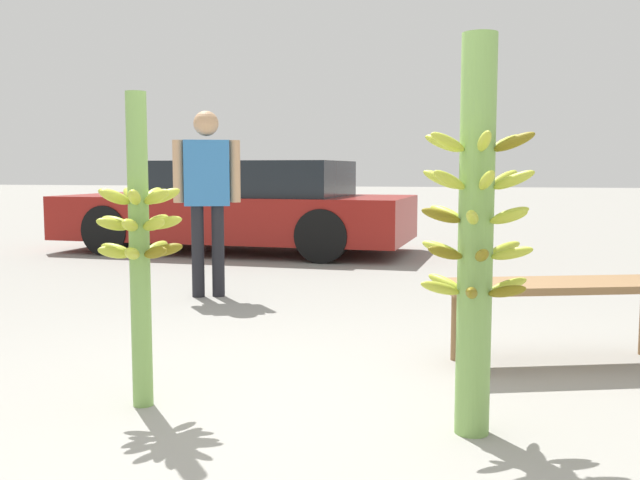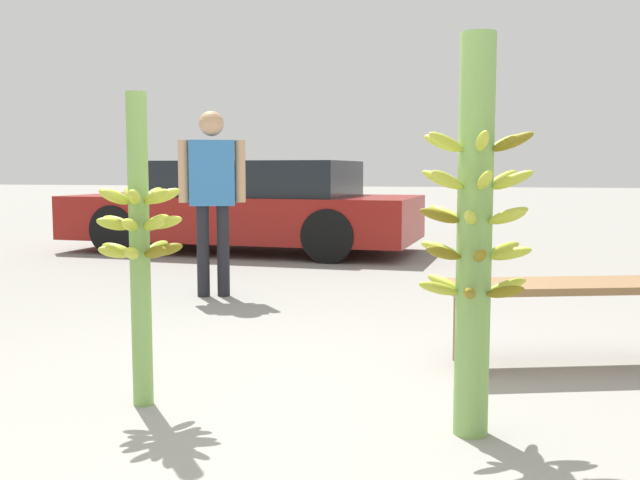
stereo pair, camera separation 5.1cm
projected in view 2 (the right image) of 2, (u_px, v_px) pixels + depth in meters
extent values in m
plane|color=gray|center=(291.00, 425.00, 2.97)|extent=(80.00, 80.00, 0.00)
cylinder|color=#7AA851|center=(140.00, 251.00, 3.16)|extent=(0.09, 0.09, 1.40)
ellipsoid|color=#ADB733|center=(131.00, 195.00, 3.23)|extent=(0.15, 0.15, 0.10)
ellipsoid|color=#ADB733|center=(114.00, 196.00, 3.15)|extent=(0.16, 0.06, 0.10)
ellipsoid|color=#ADB733|center=(115.00, 197.00, 3.06)|extent=(0.13, 0.16, 0.10)
ellipsoid|color=#ADB733|center=(134.00, 197.00, 3.02)|extent=(0.10, 0.17, 0.10)
ellipsoid|color=#ADB733|center=(156.00, 197.00, 3.07)|extent=(0.17, 0.10, 0.10)
ellipsoid|color=#ADB733|center=(164.00, 196.00, 3.17)|extent=(0.16, 0.12, 0.10)
ellipsoid|color=#ADB733|center=(153.00, 195.00, 3.24)|extent=(0.07, 0.16, 0.10)
ellipsoid|color=#ADB733|center=(157.00, 221.00, 3.24)|extent=(0.10, 0.17, 0.08)
ellipsoid|color=#ADB733|center=(136.00, 221.00, 3.25)|extent=(0.13, 0.16, 0.08)
ellipsoid|color=#ADB733|center=(117.00, 222.00, 3.18)|extent=(0.16, 0.07, 0.08)
ellipsoid|color=#ADB733|center=(113.00, 224.00, 3.08)|extent=(0.15, 0.15, 0.08)
ellipsoid|color=#ADB733|center=(130.00, 225.00, 3.03)|extent=(0.07, 0.16, 0.08)
ellipsoid|color=#ADB733|center=(154.00, 224.00, 3.07)|extent=(0.16, 0.12, 0.08)
ellipsoid|color=#ADB733|center=(165.00, 223.00, 3.16)|extent=(0.16, 0.10, 0.08)
ellipsoid|color=#ADB733|center=(115.00, 252.00, 3.09)|extent=(0.14, 0.15, 0.08)
ellipsoid|color=#ADB733|center=(132.00, 253.00, 3.05)|extent=(0.08, 0.16, 0.08)
ellipsoid|color=#736414|center=(155.00, 252.00, 3.08)|extent=(0.16, 0.12, 0.08)
ellipsoid|color=#736414|center=(166.00, 250.00, 3.18)|extent=(0.16, 0.11, 0.08)
ellipsoid|color=#ADB733|center=(157.00, 248.00, 3.26)|extent=(0.09, 0.16, 0.08)
ellipsoid|color=#736414|center=(136.00, 248.00, 3.26)|extent=(0.13, 0.16, 0.08)
ellipsoid|color=#ADB733|center=(117.00, 249.00, 3.19)|extent=(0.16, 0.06, 0.08)
cylinder|color=#7AA851|center=(474.00, 238.00, 2.79)|extent=(0.14, 0.14, 1.58)
ellipsoid|color=#ADB733|center=(471.00, 144.00, 2.90)|extent=(0.07, 0.18, 0.10)
ellipsoid|color=#ADB733|center=(442.00, 143.00, 2.83)|extent=(0.18, 0.10, 0.10)
ellipsoid|color=#ADB733|center=(446.00, 142.00, 2.69)|extent=(0.16, 0.14, 0.10)
ellipsoid|color=#ADB733|center=(482.00, 141.00, 2.61)|extent=(0.07, 0.18, 0.10)
ellipsoid|color=#736414|center=(513.00, 142.00, 2.68)|extent=(0.18, 0.10, 0.10)
ellipsoid|color=#ADB733|center=(505.00, 143.00, 2.82)|extent=(0.16, 0.14, 0.10)
ellipsoid|color=#ADB733|center=(467.00, 179.00, 2.91)|extent=(0.08, 0.18, 0.10)
ellipsoid|color=#ADB733|center=(440.00, 179.00, 2.84)|extent=(0.18, 0.09, 0.10)
ellipsoid|color=#ADB733|center=(448.00, 180.00, 2.70)|extent=(0.15, 0.15, 0.10)
ellipsoid|color=#ADB733|center=(485.00, 180.00, 2.63)|extent=(0.08, 0.18, 0.10)
ellipsoid|color=#ADB733|center=(512.00, 180.00, 2.70)|extent=(0.18, 0.09, 0.10)
ellipsoid|color=#ADB733|center=(502.00, 179.00, 2.84)|extent=(0.15, 0.15, 0.10)
ellipsoid|color=#ADB733|center=(509.00, 215.00, 2.81)|extent=(0.18, 0.11, 0.09)
ellipsoid|color=#ADB733|center=(479.00, 213.00, 2.92)|extent=(0.06, 0.18, 0.09)
ellipsoid|color=#ADB733|center=(445.00, 213.00, 2.89)|extent=(0.17, 0.14, 0.09)
ellipsoid|color=#736414|center=(440.00, 216.00, 2.75)|extent=(0.18, 0.11, 0.09)
ellipsoid|color=#ADB733|center=(470.00, 218.00, 2.65)|extent=(0.06, 0.18, 0.09)
ellipsoid|color=#ADB733|center=(507.00, 217.00, 2.67)|extent=(0.17, 0.14, 0.09)
ellipsoid|color=#ADB733|center=(503.00, 249.00, 2.86)|extent=(0.16, 0.14, 0.08)
ellipsoid|color=#ADB733|center=(469.00, 247.00, 2.94)|extent=(0.07, 0.18, 0.08)
ellipsoid|color=#ADB733|center=(440.00, 249.00, 2.88)|extent=(0.18, 0.10, 0.08)
ellipsoid|color=#736414|center=(444.00, 253.00, 2.73)|extent=(0.16, 0.14, 0.08)
ellipsoid|color=#736414|center=(480.00, 256.00, 2.65)|extent=(0.07, 0.18, 0.08)
ellipsoid|color=#ADB733|center=(510.00, 254.00, 2.72)|extent=(0.18, 0.10, 0.08)
ellipsoid|color=#ADB733|center=(438.00, 288.00, 2.78)|extent=(0.18, 0.11, 0.08)
ellipsoid|color=#736414|center=(469.00, 293.00, 2.67)|extent=(0.06, 0.18, 0.08)
ellipsoid|color=#736414|center=(505.00, 292.00, 2.70)|extent=(0.17, 0.13, 0.08)
ellipsoid|color=#ADB733|center=(507.00, 286.00, 2.84)|extent=(0.18, 0.11, 0.08)
ellipsoid|color=#ADB733|center=(477.00, 282.00, 2.95)|extent=(0.06, 0.18, 0.08)
ellipsoid|color=#ADB733|center=(443.00, 283.00, 2.92)|extent=(0.17, 0.13, 0.08)
cylinder|color=black|center=(223.00, 251.00, 5.94)|extent=(0.13, 0.13, 0.76)
cylinder|color=black|center=(203.00, 251.00, 5.92)|extent=(0.13, 0.13, 0.76)
cube|color=#3372B2|center=(212.00, 173.00, 5.87)|extent=(0.40, 0.28, 0.54)
cylinder|color=tan|center=(240.00, 171.00, 5.89)|extent=(0.11, 0.11, 0.51)
cylinder|color=tan|center=(184.00, 171.00, 5.84)|extent=(0.11, 0.11, 0.51)
sphere|color=tan|center=(211.00, 124.00, 5.83)|extent=(0.21, 0.21, 0.21)
cube|color=olive|center=(568.00, 286.00, 3.83)|extent=(1.41, 0.80, 0.04)
cylinder|color=olive|center=(459.00, 324.00, 3.95)|extent=(0.06, 0.06, 0.42)
cylinder|color=olive|center=(475.00, 336.00, 3.66)|extent=(0.06, 0.06, 0.42)
cube|color=maroon|center=(243.00, 217.00, 9.20)|extent=(4.55, 2.06, 0.55)
cube|color=black|center=(256.00, 178.00, 9.10)|extent=(2.55, 1.79, 0.44)
cylinder|color=black|center=(115.00, 230.00, 8.83)|extent=(0.63, 0.24, 0.62)
cylinder|color=black|center=(177.00, 221.00, 10.37)|extent=(0.63, 0.24, 0.62)
cylinder|color=black|center=(329.00, 236.00, 8.06)|extent=(0.63, 0.24, 0.62)
cylinder|color=black|center=(361.00, 225.00, 9.60)|extent=(0.63, 0.24, 0.62)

